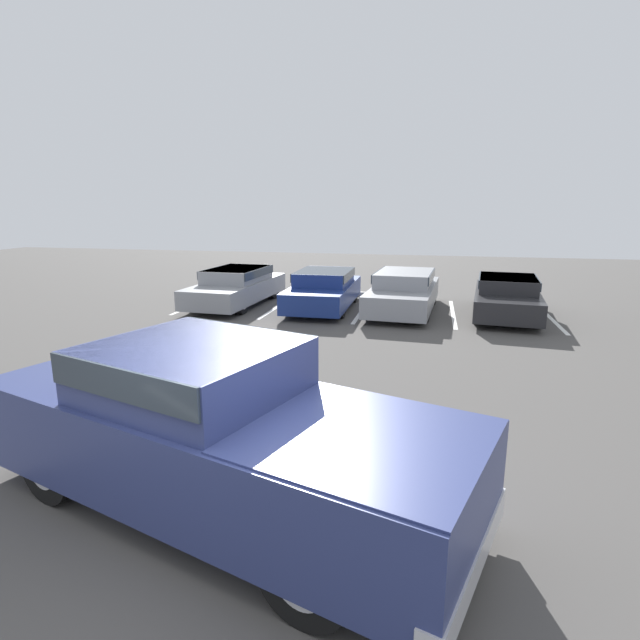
{
  "coord_description": "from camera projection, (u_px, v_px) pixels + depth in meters",
  "views": [
    {
      "loc": [
        1.77,
        -4.08,
        3.2
      ],
      "look_at": [
        -0.33,
        5.3,
        1.0
      ],
      "focal_mm": 28.0,
      "sensor_mm": 36.0,
      "label": 1
    }
  ],
  "objects": [
    {
      "name": "ground_plane",
      "position": [
        237.0,
        535.0,
        4.97
      ],
      "size": [
        60.0,
        60.0,
        0.0
      ],
      "primitive_type": "plane",
      "color": "#4C4947"
    },
    {
      "name": "stall_stripe_a",
      "position": [
        201.0,
        302.0,
        16.98
      ],
      "size": [
        0.12,
        4.19,
        0.01
      ],
      "primitive_type": "cube",
      "color": "white",
      "rests_on": "ground_plane"
    },
    {
      "name": "stall_stripe_b",
      "position": [
        279.0,
        306.0,
        16.4
      ],
      "size": [
        0.12,
        4.19,
        0.01
      ],
      "primitive_type": "cube",
      "color": "white",
      "rests_on": "ground_plane"
    },
    {
      "name": "stall_stripe_c",
      "position": [
        363.0,
        309.0,
        15.81
      ],
      "size": [
        0.12,
        4.19,
        0.01
      ],
      "primitive_type": "cube",
      "color": "white",
      "rests_on": "ground_plane"
    },
    {
      "name": "stall_stripe_d",
      "position": [
        453.0,
        313.0,
        15.22
      ],
      "size": [
        0.12,
        4.19,
        0.01
      ],
      "primitive_type": "cube",
      "color": "white",
      "rests_on": "ground_plane"
    },
    {
      "name": "stall_stripe_e",
      "position": [
        550.0,
        318.0,
        14.63
      ],
      "size": [
        0.12,
        4.19,
        0.01
      ],
      "primitive_type": "cube",
      "color": "white",
      "rests_on": "ground_plane"
    },
    {
      "name": "pickup_truck",
      "position": [
        218.0,
        429.0,
        5.27
      ],
      "size": [
        5.89,
        3.61,
        1.79
      ],
      "rotation": [
        0.0,
        0.0,
        -0.31
      ],
      "color": "navy",
      "rests_on": "ground_plane"
    },
    {
      "name": "parked_sedan_a",
      "position": [
        237.0,
        285.0,
        16.51
      ],
      "size": [
        1.99,
        4.8,
        1.21
      ],
      "rotation": [
        0.0,
        0.0,
        -1.62
      ],
      "color": "gray",
      "rests_on": "ground_plane"
    },
    {
      "name": "parked_sedan_b",
      "position": [
        324.0,
        288.0,
        15.85
      ],
      "size": [
        1.82,
        4.37,
        1.21
      ],
      "rotation": [
        0.0,
        0.0,
        -1.56
      ],
      "color": "navy",
      "rests_on": "ground_plane"
    },
    {
      "name": "parked_sedan_c",
      "position": [
        404.0,
        290.0,
        15.47
      ],
      "size": [
        2.14,
        4.82,
        1.24
      ],
      "rotation": [
        0.0,
        0.0,
        -1.64
      ],
      "color": "gray",
      "rests_on": "ground_plane"
    },
    {
      "name": "parked_sedan_d",
      "position": [
        507.0,
        295.0,
        14.7
      ],
      "size": [
        2.2,
        4.45,
        1.17
      ],
      "rotation": [
        0.0,
        0.0,
        -1.67
      ],
      "color": "#232326",
      "rests_on": "ground_plane"
    },
    {
      "name": "wheel_stop_curb",
      "position": [
        377.0,
        294.0,
        18.1
      ],
      "size": [
        1.78,
        0.2,
        0.14
      ],
      "primitive_type": "cube",
      "color": "#B7B2A8",
      "rests_on": "ground_plane"
    }
  ]
}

